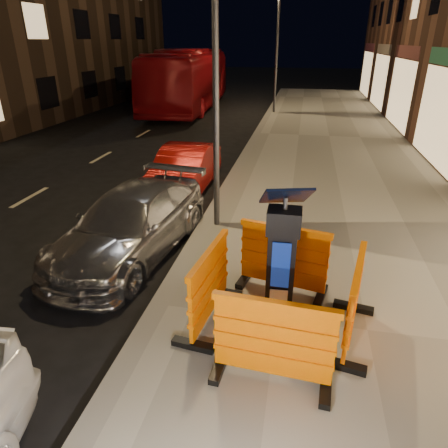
% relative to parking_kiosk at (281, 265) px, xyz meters
% --- Properties ---
extents(ground_plane, '(120.00, 120.00, 0.00)m').
position_rel_parking_kiosk_xyz_m(ground_plane, '(-1.78, 0.17, -1.13)').
color(ground_plane, black).
rests_on(ground_plane, ground).
extents(sidewalk, '(6.00, 60.00, 0.15)m').
position_rel_parking_kiosk_xyz_m(sidewalk, '(1.22, 0.17, -1.06)').
color(sidewalk, gray).
rests_on(sidewalk, ground).
extents(kerb, '(0.30, 60.00, 0.15)m').
position_rel_parking_kiosk_xyz_m(kerb, '(-1.78, 0.17, -1.06)').
color(kerb, slate).
rests_on(kerb, ground).
extents(parking_kiosk, '(0.71, 0.71, 1.97)m').
position_rel_parking_kiosk_xyz_m(parking_kiosk, '(0.00, 0.00, 0.00)').
color(parking_kiosk, black).
rests_on(parking_kiosk, sidewalk).
extents(barrier_front, '(1.45, 0.68, 1.10)m').
position_rel_parking_kiosk_xyz_m(barrier_front, '(0.00, -0.95, -0.44)').
color(barrier_front, '#FF7000').
rests_on(barrier_front, sidewalk).
extents(barrier_back, '(1.50, 0.87, 1.10)m').
position_rel_parking_kiosk_xyz_m(barrier_back, '(0.00, 0.95, -0.44)').
color(barrier_back, '#FF7000').
rests_on(barrier_back, sidewalk).
extents(barrier_kerbside, '(0.75, 1.47, 1.10)m').
position_rel_parking_kiosk_xyz_m(barrier_kerbside, '(-0.95, -0.00, -0.44)').
color(barrier_kerbside, '#FF7000').
rests_on(barrier_kerbside, sidewalk).
extents(barrier_bldgside, '(0.85, 1.50, 1.10)m').
position_rel_parking_kiosk_xyz_m(barrier_bldgside, '(0.95, -0.00, -0.44)').
color(barrier_bldgside, '#FF7000').
rests_on(barrier_bldgside, sidewalk).
extents(car_silver, '(2.26, 4.39, 1.22)m').
position_rel_parking_kiosk_xyz_m(car_silver, '(-2.91, 1.90, -1.13)').
color(car_silver, '#A5A5A9').
rests_on(car_silver, ground).
extents(car_red, '(1.29, 3.64, 1.20)m').
position_rel_parking_kiosk_xyz_m(car_red, '(-2.91, 5.47, -1.13)').
color(car_red, maroon).
rests_on(car_red, ground).
extents(bus_doubledecker, '(3.50, 12.06, 3.32)m').
position_rel_parking_kiosk_xyz_m(bus_doubledecker, '(-6.64, 19.35, -1.13)').
color(bus_doubledecker, maroon).
rests_on(bus_doubledecker, ground).
extents(street_lamp_mid, '(0.12, 0.12, 6.00)m').
position_rel_parking_kiosk_xyz_m(street_lamp_mid, '(-1.53, 3.17, 2.02)').
color(street_lamp_mid, '#3F3F44').
rests_on(street_lamp_mid, sidewalk).
extents(street_lamp_far, '(0.12, 0.12, 6.00)m').
position_rel_parking_kiosk_xyz_m(street_lamp_far, '(-1.53, 18.17, 2.02)').
color(street_lamp_far, '#3F3F44').
rests_on(street_lamp_far, sidewalk).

